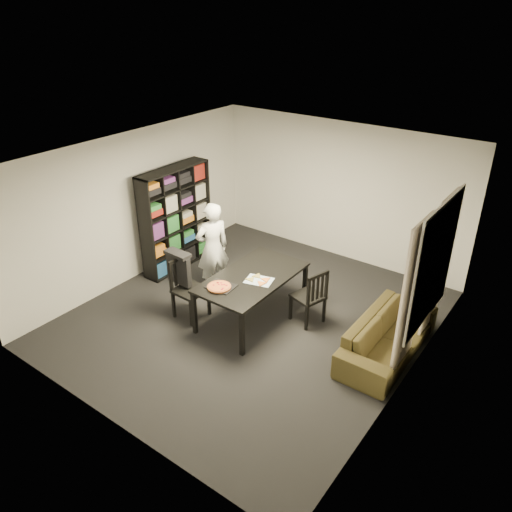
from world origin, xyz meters
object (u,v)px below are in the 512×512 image
Objects in this scene: baking_tray at (221,286)px; sofa at (388,336)px; person at (213,248)px; dining_table at (252,280)px; chair_left at (186,283)px; bookshelf at (176,218)px; chair_right at (312,294)px; pepperoni_pizza at (219,287)px.

sofa is at bearing 22.42° from baking_tray.
baking_tray is at bearing 71.33° from person.
dining_table is 0.55m from baking_tray.
baking_tray reaches higher than sofa.
bookshelf is at bearing 50.50° from chair_left.
chair_right reaches higher than pepperoni_pizza.
dining_table is 5.11× the size of pepperoni_pizza.
person is (-1.03, 0.28, 0.12)m from dining_table.
chair_left is at bearing -41.71° from bookshelf.
person is at bearing 136.62° from baking_tray.
pepperoni_pizza is at bearing -30.36° from bookshelf.
dining_table is at bearing 101.32° from sofa.
chair_right is (1.73, 0.94, -0.04)m from chair_left.
chair_left is 1.97m from chair_right.
chair_right reaches higher than sofa.
chair_right is at bearing 90.53° from sofa.
sofa is (2.26, 0.93, -0.47)m from baking_tray.
sofa is at bearing 23.60° from pepperoni_pizza.
pepperoni_pizza is (-1.01, -0.97, 0.24)m from chair_right.
bookshelf is at bearing 164.74° from dining_table.
baking_tray is 2.49m from sofa.
chair_left is at bearing -178.52° from baking_tray.
pepperoni_pizza is (0.85, -0.85, -0.03)m from person.
dining_table is 1.11× the size of person.
person is 0.82× the size of sofa.
sofa is at bearing 117.19° from person.
baking_tray is at bearing 112.42° from sofa.
chair_left is 2.82× the size of pepperoni_pizza.
bookshelf is 2.27m from baking_tray.
bookshelf is at bearing -80.52° from person.
baking_tray is at bearing -31.21° from chair_right.
baking_tray is (-0.18, -0.52, 0.07)m from dining_table.
chair_left is at bearing -44.79° from chair_right.
chair_left is at bearing 177.31° from pepperoni_pizza.
pepperoni_pizza is at bearing 113.60° from sofa.
bookshelf is 4.29m from sofa.
dining_table reaches higher than sofa.
bookshelf is at bearing 149.64° from pepperoni_pizza.
chair_right is at bearing 118.49° from person.
chair_right is at bearing -59.23° from chair_left.
pepperoni_pizza is (-0.18, -0.57, 0.09)m from dining_table.
chair_right is at bearing -3.50° from bookshelf.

